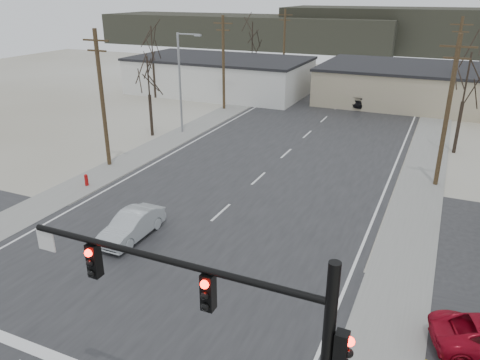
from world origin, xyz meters
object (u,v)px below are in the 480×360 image
object	(u,v)px
fire_hydrant	(86,180)
sedan_crossing	(132,225)
traffic_signal_mast	(249,335)
car_far_b	(313,83)
car_far_a	(366,100)

from	to	relation	value
fire_hydrant	sedan_crossing	size ratio (longest dim) A/B	0.20
traffic_signal_mast	car_far_b	world-z (taller)	traffic_signal_mast
sedan_crossing	car_far_b	bearing A→B (deg)	93.27
fire_hydrant	traffic_signal_mast	bearing A→B (deg)	-38.13
traffic_signal_mast	car_far_b	bearing A→B (deg)	104.15
fire_hydrant	car_far_a	bearing A→B (deg)	67.33
car_far_a	fire_hydrant	bearing A→B (deg)	90.12
car_far_b	car_far_a	bearing A→B (deg)	-32.14
traffic_signal_mast	fire_hydrant	bearing A→B (deg)	141.87
fire_hydrant	car_far_a	size ratio (longest dim) A/B	0.16
fire_hydrant	car_far_b	distance (m)	40.08
sedan_crossing	fire_hydrant	bearing A→B (deg)	146.83
sedan_crossing	car_far_b	xyz separation A→B (m)	(-2.76, 44.50, -0.10)
traffic_signal_mast	car_far_a	distance (m)	46.07
car_far_a	car_far_b	xyz separation A→B (m)	(-8.66, 8.40, -0.16)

